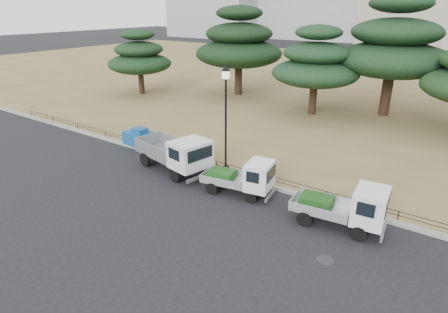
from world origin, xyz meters
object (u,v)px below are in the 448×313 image
Objects in this scene: truck_kei_front at (243,177)px; truck_kei_rear at (346,207)px; tarp_pile at (139,137)px; truck_large at (176,152)px; street_lamp at (226,102)px.

truck_kei_rear reaches higher than truck_kei_front.
truck_kei_rear is at bearing -7.65° from tarp_pile.
truck_kei_rear is at bearing 9.86° from truck_large.
tarp_pile is at bearing 172.58° from truck_large.
truck_kei_rear is 13.55m from tarp_pile.
truck_kei_front is at bearing -37.69° from street_lamp.
street_lamp is (-6.82, 1.68, 2.86)m from truck_kei_rear.
truck_large reaches higher than tarp_pile.
truck_kei_front is 0.94× the size of truck_kei_rear.
truck_large is at bearing -19.06° from tarp_pile.
street_lamp is at bearing 160.50° from truck_kei_rear.
truck_kei_rear is 2.04× the size of tarp_pile.
truck_kei_front is 8.83m from tarp_pile.
truck_large is 3.73m from street_lamp.
street_lamp is 7.33m from tarp_pile.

